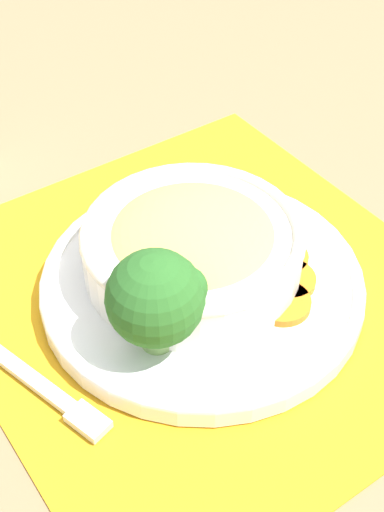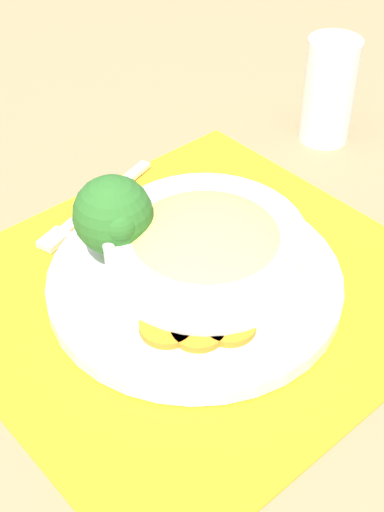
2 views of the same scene
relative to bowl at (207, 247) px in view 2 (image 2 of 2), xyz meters
The scene contains 10 objects.
ground_plane 0.05m from the bowl, 81.14° to the left, with size 4.00×4.00×0.00m, color #8C704C.
placemat 0.05m from the bowl, 81.14° to the left, with size 0.42×0.45×0.00m.
plate 0.04m from the bowl, 81.14° to the left, with size 0.28×0.28×0.02m.
bowl is the anchor object (origin of this frame).
broccoli_floret 0.09m from the bowl, 34.03° to the left, with size 0.08×0.08×0.09m.
carrot_slice_near 0.09m from the bowl, 111.36° to the left, with size 0.05×0.05×0.01m.
carrot_slice_middle 0.09m from the bowl, 130.33° to the left, with size 0.05×0.05×0.01m.
carrot_slice_far 0.08m from the bowl, 150.14° to the left, with size 0.05×0.05×0.01m.
water_glass 0.31m from the bowl, 72.60° to the right, with size 0.06×0.06×0.13m.
fork 0.17m from the bowl, ahead, with size 0.06×0.18×0.01m.
Camera 2 is at (-0.36, 0.34, 0.48)m, focal length 50.00 mm.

